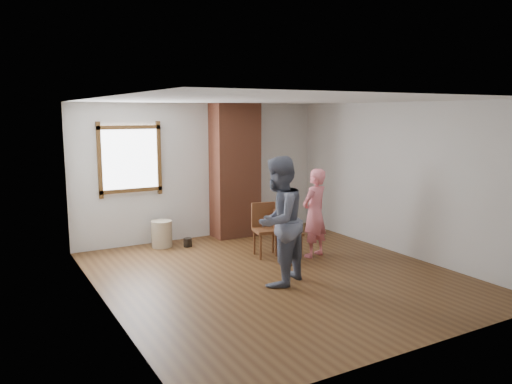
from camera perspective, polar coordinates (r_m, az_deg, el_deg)
ground at (r=7.63m, az=2.29°, el=-9.46°), size 5.50×5.50×0.00m
room_shell at (r=7.75m, az=-0.35°, el=4.52°), size 5.04×5.52×2.62m
brick_chimney at (r=9.77m, az=-2.41°, el=2.46°), size 0.90×0.50×2.60m
stoneware_crock at (r=9.26m, az=-10.72°, el=-4.71°), size 0.47×0.47×0.48m
dark_pot at (r=9.24m, az=-7.81°, el=-5.73°), size 0.18×0.18×0.16m
dining_chair_left at (r=8.52m, az=1.09°, el=-3.93°), size 0.50×0.50×0.90m
dining_chair_right at (r=8.47m, az=3.52°, el=-4.37°), size 0.39×0.39×0.81m
side_table at (r=8.07m, az=3.58°, el=-5.44°), size 0.40×0.40×0.60m
cake_plate at (r=8.02m, az=3.60°, el=-4.05°), size 0.18×0.18×0.01m
cake_slice at (r=8.02m, az=3.66°, el=-3.81°), size 0.08×0.07×0.06m
man at (r=7.01m, az=2.58°, el=-3.35°), size 1.12×1.04×1.83m
person_pink at (r=8.46m, az=6.71°, el=-2.39°), size 0.63×0.52×1.50m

